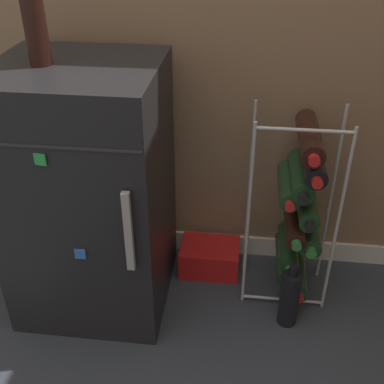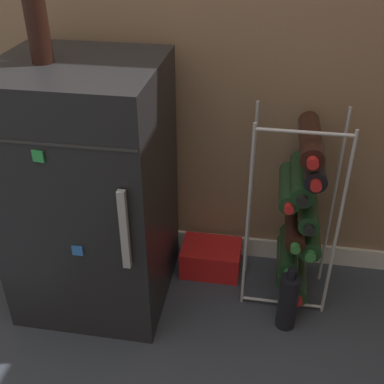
# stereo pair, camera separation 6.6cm
# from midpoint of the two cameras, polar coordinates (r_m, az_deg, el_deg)

# --- Properties ---
(ground_plane) EXTENTS (14.00, 14.00, 0.00)m
(ground_plane) POSITION_cam_midpoint_polar(r_m,az_deg,el_deg) (1.77, 1.53, -19.23)
(ground_plane) COLOR #333842
(mini_fridge) EXTENTS (0.53, 0.53, 0.93)m
(mini_fridge) POSITION_cam_midpoint_polar(r_m,az_deg,el_deg) (1.76, -10.87, 0.11)
(mini_fridge) COLOR black
(mini_fridge) RESTS_ON ground_plane
(wine_rack) EXTENTS (0.32, 0.33, 0.77)m
(wine_rack) POSITION_cam_midpoint_polar(r_m,az_deg,el_deg) (1.80, 13.69, -2.40)
(wine_rack) COLOR #B2B2B7
(wine_rack) RESTS_ON ground_plane
(soda_box) EXTENTS (0.25, 0.17, 0.12)m
(soda_box) POSITION_cam_midpoint_polar(r_m,az_deg,el_deg) (2.06, 3.20, -7.80)
(soda_box) COLOR red
(soda_box) RESTS_ON ground_plane
(fridge_top_bottle) EXTENTS (0.07, 0.07, 0.29)m
(fridge_top_bottle) POSITION_cam_midpoint_polar(r_m,az_deg,el_deg) (1.56, -16.76, 19.08)
(fridge_top_bottle) COLOR black
(fridge_top_bottle) RESTS_ON mini_fridge
(loose_bottle_floor) EXTENTS (0.07, 0.07, 0.27)m
(loose_bottle_floor) POSITION_cam_midpoint_polar(r_m,az_deg,el_deg) (1.83, 12.36, -12.53)
(loose_bottle_floor) COLOR black
(loose_bottle_floor) RESTS_ON ground_plane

